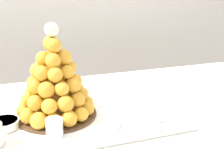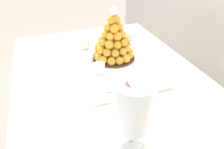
{
  "view_description": "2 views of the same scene",
  "coord_description": "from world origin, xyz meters",
  "px_view_note": "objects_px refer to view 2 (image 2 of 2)",
  "views": [
    {
      "loc": [
        -0.33,
        -0.77,
        1.21
      ],
      "look_at": [
        -0.06,
        0.01,
        0.95
      ],
      "focal_mm": 45.77,
      "sensor_mm": 36.0,
      "label": 1
    },
    {
      "loc": [
        0.82,
        -0.3,
        1.4
      ],
      "look_at": [
        0.06,
        -0.03,
        0.88
      ],
      "focal_mm": 33.4,
      "sensor_mm": 36.0,
      "label": 2
    }
  ],
  "objects_px": {
    "dessert_cup_mid_left": "(91,56)",
    "macaron_goblet": "(134,106)",
    "dessert_cup_left": "(86,44)",
    "creme_brulee_ramekin": "(101,46)",
    "croquembouche": "(113,40)",
    "wine_glass": "(129,37)",
    "dessert_cup_mid_right": "(109,86)",
    "serving_tray": "(113,63)",
    "dessert_cup_centre": "(99,69)"
  },
  "relations": [
    {
      "from": "dessert_cup_mid_left",
      "to": "macaron_goblet",
      "type": "height_order",
      "value": "macaron_goblet"
    },
    {
      "from": "dessert_cup_left",
      "to": "creme_brulee_ramekin",
      "type": "bearing_deg",
      "value": 75.0
    },
    {
      "from": "croquembouche",
      "to": "wine_glass",
      "type": "relative_size",
      "value": 1.85
    },
    {
      "from": "dessert_cup_left",
      "to": "creme_brulee_ramekin",
      "type": "distance_m",
      "value": 0.1
    },
    {
      "from": "dessert_cup_left",
      "to": "dessert_cup_mid_right",
      "type": "bearing_deg",
      "value": -0.39
    },
    {
      "from": "creme_brulee_ramekin",
      "to": "wine_glass",
      "type": "bearing_deg",
      "value": 41.15
    },
    {
      "from": "serving_tray",
      "to": "dessert_cup_left",
      "type": "height_order",
      "value": "dessert_cup_left"
    },
    {
      "from": "dessert_cup_centre",
      "to": "dessert_cup_mid_right",
      "type": "distance_m",
      "value": 0.15
    },
    {
      "from": "dessert_cup_left",
      "to": "macaron_goblet",
      "type": "height_order",
      "value": "macaron_goblet"
    },
    {
      "from": "croquembouche",
      "to": "dessert_cup_mid_right",
      "type": "height_order",
      "value": "croquembouche"
    },
    {
      "from": "croquembouche",
      "to": "dessert_cup_mid_left",
      "type": "bearing_deg",
      "value": -100.54
    },
    {
      "from": "croquembouche",
      "to": "dessert_cup_centre",
      "type": "bearing_deg",
      "value": -42.48
    },
    {
      "from": "croquembouche",
      "to": "creme_brulee_ramekin",
      "type": "distance_m",
      "value": 0.19
    },
    {
      "from": "croquembouche",
      "to": "creme_brulee_ramekin",
      "type": "xyz_separation_m",
      "value": [
        -0.16,
        -0.03,
        -0.1
      ]
    },
    {
      "from": "dessert_cup_mid_right",
      "to": "macaron_goblet",
      "type": "bearing_deg",
      "value": -3.75
    },
    {
      "from": "dessert_cup_left",
      "to": "serving_tray",
      "type": "bearing_deg",
      "value": 23.12
    },
    {
      "from": "creme_brulee_ramekin",
      "to": "macaron_goblet",
      "type": "height_order",
      "value": "macaron_goblet"
    },
    {
      "from": "dessert_cup_left",
      "to": "dessert_cup_mid_left",
      "type": "relative_size",
      "value": 1.14
    },
    {
      "from": "dessert_cup_left",
      "to": "dessert_cup_mid_left",
      "type": "xyz_separation_m",
      "value": [
        0.16,
        -0.01,
        -0.0
      ]
    },
    {
      "from": "macaron_goblet",
      "to": "creme_brulee_ramekin",
      "type": "bearing_deg",
      "value": 171.05
    },
    {
      "from": "serving_tray",
      "to": "dessert_cup_mid_right",
      "type": "bearing_deg",
      "value": -23.56
    },
    {
      "from": "dessert_cup_mid_left",
      "to": "dessert_cup_centre",
      "type": "height_order",
      "value": "dessert_cup_centre"
    },
    {
      "from": "macaron_goblet",
      "to": "wine_glass",
      "type": "xyz_separation_m",
      "value": [
        -0.61,
        0.25,
        -0.05
      ]
    },
    {
      "from": "dessert_cup_mid_right",
      "to": "creme_brulee_ramekin",
      "type": "bearing_deg",
      "value": 167.62
    },
    {
      "from": "croquembouche",
      "to": "dessert_cup_mid_right",
      "type": "distance_m",
      "value": 0.33
    },
    {
      "from": "dessert_cup_left",
      "to": "wine_glass",
      "type": "relative_size",
      "value": 0.36
    },
    {
      "from": "dessert_cup_centre",
      "to": "dessert_cup_mid_right",
      "type": "bearing_deg",
      "value": 0.56
    },
    {
      "from": "dessert_cup_left",
      "to": "dessert_cup_mid_right",
      "type": "height_order",
      "value": "dessert_cup_left"
    },
    {
      "from": "creme_brulee_ramekin",
      "to": "macaron_goblet",
      "type": "bearing_deg",
      "value": -8.95
    },
    {
      "from": "serving_tray",
      "to": "wine_glass",
      "type": "xyz_separation_m",
      "value": [
        -0.06,
        0.13,
        0.12
      ]
    },
    {
      "from": "croquembouche",
      "to": "macaron_goblet",
      "type": "bearing_deg",
      "value": -13.82
    },
    {
      "from": "macaron_goblet",
      "to": "croquembouche",
      "type": "bearing_deg",
      "value": 166.18
    },
    {
      "from": "serving_tray",
      "to": "croquembouche",
      "type": "xyz_separation_m",
      "value": [
        -0.05,
        0.02,
        0.12
      ]
    },
    {
      "from": "serving_tray",
      "to": "dessert_cup_left",
      "type": "xyz_separation_m",
      "value": [
        -0.24,
        -0.1,
        0.03
      ]
    },
    {
      "from": "dessert_cup_mid_left",
      "to": "macaron_goblet",
      "type": "relative_size",
      "value": 0.19
    },
    {
      "from": "dessert_cup_mid_left",
      "to": "dessert_cup_centre",
      "type": "distance_m",
      "value": 0.17
    },
    {
      "from": "dessert_cup_left",
      "to": "dessert_cup_centre",
      "type": "xyz_separation_m",
      "value": [
        0.33,
        -0.0,
        -0.0
      ]
    },
    {
      "from": "dessert_cup_left",
      "to": "dessert_cup_mid_left",
      "type": "distance_m",
      "value": 0.16
    },
    {
      "from": "serving_tray",
      "to": "dessert_cup_left",
      "type": "relative_size",
      "value": 11.16
    },
    {
      "from": "creme_brulee_ramekin",
      "to": "dessert_cup_mid_right",
      "type": "bearing_deg",
      "value": -12.38
    },
    {
      "from": "serving_tray",
      "to": "croquembouche",
      "type": "bearing_deg",
      "value": 157.17
    },
    {
      "from": "dessert_cup_mid_left",
      "to": "wine_glass",
      "type": "distance_m",
      "value": 0.25
    },
    {
      "from": "dessert_cup_left",
      "to": "dessert_cup_centre",
      "type": "relative_size",
      "value": 1.01
    },
    {
      "from": "dessert_cup_centre",
      "to": "macaron_goblet",
      "type": "bearing_deg",
      "value": -2.32
    },
    {
      "from": "wine_glass",
      "to": "croquembouche",
      "type": "bearing_deg",
      "value": -85.61
    },
    {
      "from": "croquembouche",
      "to": "dessert_cup_centre",
      "type": "distance_m",
      "value": 0.21
    },
    {
      "from": "croquembouche",
      "to": "creme_brulee_ramekin",
      "type": "relative_size",
      "value": 3.35
    },
    {
      "from": "dessert_cup_left",
      "to": "macaron_goblet",
      "type": "bearing_deg",
      "value": -1.7
    },
    {
      "from": "croquembouche",
      "to": "macaron_goblet",
      "type": "relative_size",
      "value": 1.12
    },
    {
      "from": "dessert_cup_mid_left",
      "to": "dessert_cup_mid_right",
      "type": "bearing_deg",
      "value": 0.39
    }
  ]
}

